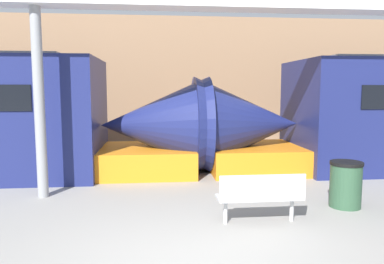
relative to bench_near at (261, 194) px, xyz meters
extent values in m
cube|color=#937051|center=(-1.34, 8.30, 1.98)|extent=(56.00, 0.20, 5.00)
cone|color=navy|center=(0.78, 4.25, 0.79)|extent=(2.95, 2.63, 2.63)
cube|color=orange|center=(1.06, 4.25, -0.17)|extent=(2.66, 2.46, 0.70)
cone|color=navy|center=(-1.77, 4.25, 0.79)|extent=(2.95, 2.63, 2.63)
cube|color=orange|center=(-2.05, 4.25, -0.17)|extent=(2.66, 2.46, 0.70)
cube|color=silver|center=(0.00, 0.08, -0.08)|extent=(1.47, 0.45, 0.04)
cube|color=silver|center=(0.00, -0.12, 0.15)|extent=(1.46, 0.05, 0.41)
cylinder|color=silver|center=(-0.59, 0.08, -0.31)|extent=(0.07, 0.07, 0.43)
cylinder|color=silver|center=(0.58, 0.09, -0.31)|extent=(0.07, 0.07, 0.43)
cylinder|color=#2D5138|center=(1.91, 0.76, -0.10)|extent=(0.59, 0.59, 0.84)
cylinder|color=black|center=(1.91, 0.76, 0.34)|extent=(0.62, 0.62, 0.06)
cylinder|color=gray|center=(-4.17, 2.03, 1.46)|extent=(0.22, 0.22, 3.97)
camera|label=1|loc=(-1.76, -6.03, 1.76)|focal=35.00mm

